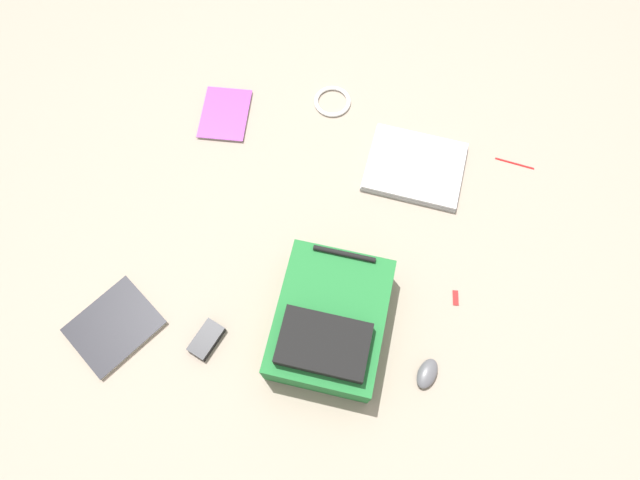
% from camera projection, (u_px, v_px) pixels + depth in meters
% --- Properties ---
extents(ground_plane, '(4.03, 4.03, 0.00)m').
position_uv_depth(ground_plane, '(314.00, 235.00, 1.81)').
color(ground_plane, gray).
extents(backpack, '(0.38, 0.46, 0.20)m').
position_uv_depth(backpack, '(330.00, 322.00, 1.61)').
color(backpack, '#1E662D').
rests_on(backpack, ground_plane).
extents(laptop, '(0.37, 0.31, 0.03)m').
position_uv_depth(laptop, '(415.00, 167.00, 1.89)').
color(laptop, '#929296').
rests_on(laptop, ground_plane).
extents(book_blue, '(0.23, 0.27, 0.01)m').
position_uv_depth(book_blue, '(225.00, 114.00, 1.99)').
color(book_blue, silver).
rests_on(book_blue, ground_plane).
extents(book_manual, '(0.31, 0.33, 0.02)m').
position_uv_depth(book_manual, '(114.00, 326.00, 1.68)').
color(book_manual, silver).
rests_on(book_manual, ground_plane).
extents(computer_mouse, '(0.07, 0.10, 0.03)m').
position_uv_depth(computer_mouse, '(427.00, 374.00, 1.62)').
color(computer_mouse, '#4C4C51').
rests_on(computer_mouse, ground_plane).
extents(cable_coil, '(0.14, 0.14, 0.02)m').
position_uv_depth(cable_coil, '(332.00, 101.00, 2.01)').
color(cable_coil, silver).
rests_on(cable_coil, ground_plane).
extents(power_brick, '(0.09, 0.13, 0.03)m').
position_uv_depth(power_brick, '(206.00, 339.00, 1.66)').
color(power_brick, black).
rests_on(power_brick, ground_plane).
extents(pen_black, '(0.14, 0.02, 0.01)m').
position_uv_depth(pen_black, '(515.00, 163.00, 1.91)').
color(pen_black, red).
rests_on(pen_black, ground_plane).
extents(usb_stick, '(0.03, 0.05, 0.01)m').
position_uv_depth(usb_stick, '(456.00, 298.00, 1.72)').
color(usb_stick, '#B21919').
rests_on(usb_stick, ground_plane).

